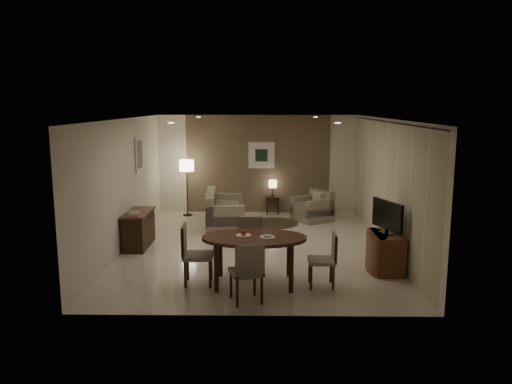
{
  "coord_description": "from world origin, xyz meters",
  "views": [
    {
      "loc": [
        0.16,
        -10.24,
        3.01
      ],
      "look_at": [
        0.0,
        0.2,
        1.15
      ],
      "focal_mm": 35.0,
      "sensor_mm": 36.0,
      "label": 1
    }
  ],
  "objects_px": {
    "chair_near": "(246,271)",
    "console_desk": "(139,229)",
    "tv_cabinet": "(387,252)",
    "floor_lamp": "(187,188)",
    "chair_far": "(251,246)",
    "chair_right": "(321,260)",
    "armchair": "(312,206)",
    "sofa": "(225,209)",
    "dining_table": "(254,260)",
    "side_table": "(273,205)",
    "chair_left": "(198,255)"
  },
  "relations": [
    {
      "from": "dining_table",
      "to": "chair_right",
      "type": "height_order",
      "value": "chair_right"
    },
    {
      "from": "tv_cabinet",
      "to": "dining_table",
      "type": "distance_m",
      "value": 2.5
    },
    {
      "from": "chair_left",
      "to": "floor_lamp",
      "type": "height_order",
      "value": "floor_lamp"
    },
    {
      "from": "tv_cabinet",
      "to": "chair_right",
      "type": "height_order",
      "value": "chair_right"
    },
    {
      "from": "chair_far",
      "to": "chair_left",
      "type": "bearing_deg",
      "value": -146.91
    },
    {
      "from": "chair_near",
      "to": "chair_far",
      "type": "xyz_separation_m",
      "value": [
        0.03,
        1.39,
        0.01
      ]
    },
    {
      "from": "dining_table",
      "to": "floor_lamp",
      "type": "height_order",
      "value": "floor_lamp"
    },
    {
      "from": "chair_near",
      "to": "side_table",
      "type": "xyz_separation_m",
      "value": [
        0.51,
        6.21,
        -0.24
      ]
    },
    {
      "from": "sofa",
      "to": "console_desk",
      "type": "bearing_deg",
      "value": 133.54
    },
    {
      "from": "chair_near",
      "to": "chair_left",
      "type": "height_order",
      "value": "chair_left"
    },
    {
      "from": "chair_far",
      "to": "chair_right",
      "type": "bearing_deg",
      "value": -34.62
    },
    {
      "from": "tv_cabinet",
      "to": "chair_near",
      "type": "bearing_deg",
      "value": -149.7
    },
    {
      "from": "side_table",
      "to": "armchair",
      "type": "bearing_deg",
      "value": -38.66
    },
    {
      "from": "chair_near",
      "to": "sofa",
      "type": "xyz_separation_m",
      "value": [
        -0.69,
        4.83,
        -0.05
      ]
    },
    {
      "from": "sofa",
      "to": "chair_near",
      "type": "bearing_deg",
      "value": -176.04
    },
    {
      "from": "chair_near",
      "to": "floor_lamp",
      "type": "distance_m",
      "value": 6.22
    },
    {
      "from": "dining_table",
      "to": "chair_near",
      "type": "relative_size",
      "value": 1.83
    },
    {
      "from": "chair_right",
      "to": "sofa",
      "type": "bearing_deg",
      "value": -154.03
    },
    {
      "from": "chair_right",
      "to": "armchair",
      "type": "height_order",
      "value": "chair_right"
    },
    {
      "from": "sofa",
      "to": "tv_cabinet",
      "type": "bearing_deg",
      "value": -140.7
    },
    {
      "from": "armchair",
      "to": "chair_near",
      "type": "bearing_deg",
      "value": -47.47
    },
    {
      "from": "chair_near",
      "to": "console_desk",
      "type": "bearing_deg",
      "value": -68.61
    },
    {
      "from": "console_desk",
      "to": "side_table",
      "type": "relative_size",
      "value": 2.46
    },
    {
      "from": "tv_cabinet",
      "to": "chair_right",
      "type": "bearing_deg",
      "value": -148.25
    },
    {
      "from": "sofa",
      "to": "armchair",
      "type": "bearing_deg",
      "value": -79.46
    },
    {
      "from": "chair_near",
      "to": "floor_lamp",
      "type": "relative_size",
      "value": 0.63
    },
    {
      "from": "console_desk",
      "to": "chair_right",
      "type": "bearing_deg",
      "value": -32.33
    },
    {
      "from": "tv_cabinet",
      "to": "chair_far",
      "type": "xyz_separation_m",
      "value": [
        -2.47,
        -0.08,
        0.13
      ]
    },
    {
      "from": "chair_right",
      "to": "armchair",
      "type": "relative_size",
      "value": 1.05
    },
    {
      "from": "floor_lamp",
      "to": "tv_cabinet",
      "type": "bearing_deg",
      "value": -46.18
    },
    {
      "from": "chair_far",
      "to": "chair_near",
      "type": "bearing_deg",
      "value": -95.17
    },
    {
      "from": "tv_cabinet",
      "to": "floor_lamp",
      "type": "xyz_separation_m",
      "value": [
        -4.3,
        4.49,
        0.41
      ]
    },
    {
      "from": "armchair",
      "to": "floor_lamp",
      "type": "distance_m",
      "value": 3.39
    },
    {
      "from": "chair_near",
      "to": "chair_right",
      "type": "xyz_separation_m",
      "value": [
        1.23,
        0.67,
        -0.03
      ]
    },
    {
      "from": "chair_far",
      "to": "armchair",
      "type": "distance_m",
      "value": 4.29
    },
    {
      "from": "tv_cabinet",
      "to": "dining_table",
      "type": "xyz_separation_m",
      "value": [
        -2.39,
        -0.71,
        0.06
      ]
    },
    {
      "from": "chair_left",
      "to": "console_desk",
      "type": "bearing_deg",
      "value": 31.81
    },
    {
      "from": "chair_left",
      "to": "side_table",
      "type": "height_order",
      "value": "chair_left"
    },
    {
      "from": "chair_right",
      "to": "sofa",
      "type": "xyz_separation_m",
      "value": [
        -1.92,
        4.16,
        -0.02
      ]
    },
    {
      "from": "console_desk",
      "to": "armchair",
      "type": "distance_m",
      "value": 4.61
    },
    {
      "from": "tv_cabinet",
      "to": "armchair",
      "type": "bearing_deg",
      "value": 103.99
    },
    {
      "from": "dining_table",
      "to": "chair_near",
      "type": "distance_m",
      "value": 0.76
    },
    {
      "from": "console_desk",
      "to": "chair_left",
      "type": "height_order",
      "value": "chair_left"
    },
    {
      "from": "chair_left",
      "to": "sofa",
      "type": "relative_size",
      "value": 0.56
    },
    {
      "from": "chair_right",
      "to": "side_table",
      "type": "bearing_deg",
      "value": -171.48
    },
    {
      "from": "console_desk",
      "to": "chair_near",
      "type": "distance_m",
      "value": 3.81
    },
    {
      "from": "tv_cabinet",
      "to": "chair_near",
      "type": "height_order",
      "value": "chair_near"
    },
    {
      "from": "chair_right",
      "to": "sofa",
      "type": "distance_m",
      "value": 4.58
    },
    {
      "from": "chair_far",
      "to": "floor_lamp",
      "type": "height_order",
      "value": "floor_lamp"
    },
    {
      "from": "dining_table",
      "to": "chair_left",
      "type": "bearing_deg",
      "value": -179.27
    }
  ]
}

